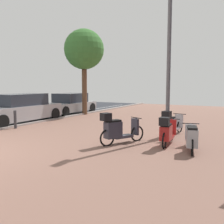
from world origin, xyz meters
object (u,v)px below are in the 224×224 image
at_px(scooter_far, 192,138).
at_px(scooter_extra, 117,130).
at_px(parked_car_far, 69,104).
at_px(scooter_near, 171,124).
at_px(scooter_mid, 167,132).
at_px(bollard_far, 15,120).
at_px(parked_car_near, 20,109).
at_px(lamp_post, 169,52).
at_px(street_tree, 84,50).

xyz_separation_m(scooter_far, scooter_extra, (-2.30, -0.17, 0.08)).
bearing_deg(parked_car_far, scooter_near, -27.79).
distance_m(scooter_near, scooter_extra, 2.49).
height_order(scooter_near, scooter_far, scooter_near).
bearing_deg(scooter_near, scooter_mid, -79.57).
xyz_separation_m(scooter_mid, bollard_far, (-6.74, -0.00, -0.05)).
relative_size(scooter_extra, parked_car_near, 0.36).
xyz_separation_m(scooter_far, lamp_post, (-1.15, 1.56, 2.66)).
xyz_separation_m(parked_car_near, bollard_far, (1.24, -1.41, -0.29)).
bearing_deg(scooter_extra, lamp_post, 56.49).
xyz_separation_m(scooter_far, parked_car_near, (-8.80, 1.81, 0.28)).
bearing_deg(parked_car_near, bollard_far, -48.81).
relative_size(parked_car_near, street_tree, 0.84).
bearing_deg(scooter_mid, parked_car_near, 169.98).
bearing_deg(street_tree, scooter_extra, -49.10).
relative_size(scooter_near, parked_car_far, 0.43).
height_order(scooter_mid, parked_car_near, parked_car_near).
height_order(scooter_mid, street_tree, street_tree).
distance_m(lamp_post, street_tree, 8.23).
bearing_deg(lamp_post, bollard_far, -169.72).
relative_size(parked_car_near, lamp_post, 0.82).
xyz_separation_m(scooter_mid, parked_car_near, (-7.98, 1.41, 0.24)).
distance_m(scooter_far, scooter_extra, 2.30).
xyz_separation_m(scooter_extra, street_tree, (-5.55, 6.41, 3.57)).
height_order(scooter_far, parked_car_near, parked_car_near).
distance_m(scooter_far, street_tree, 10.67).
height_order(parked_car_far, bollard_far, parked_car_far).
bearing_deg(scooter_far, parked_car_near, 168.40).
relative_size(scooter_far, street_tree, 0.31).
relative_size(scooter_mid, parked_car_far, 0.43).
relative_size(lamp_post, street_tree, 1.03).
height_order(parked_car_near, street_tree, street_tree).
relative_size(parked_car_far, bollard_far, 5.11).
distance_m(scooter_extra, bollard_far, 5.30).
bearing_deg(lamp_post, parked_car_far, 149.54).
bearing_deg(scooter_far, lamp_post, 126.44).
bearing_deg(street_tree, parked_car_far, -177.39).
bearing_deg(parked_car_near, scooter_near, 1.65).
distance_m(scooter_far, parked_car_far, 10.94).
distance_m(lamp_post, bollard_far, 7.05).
xyz_separation_m(scooter_near, parked_car_far, (-7.90, 4.16, 0.17)).
relative_size(parked_car_far, street_tree, 0.75).
relative_size(scooter_near, scooter_mid, 0.98).
height_order(scooter_mid, scooter_far, scooter_mid).
xyz_separation_m(scooter_mid, parked_car_far, (-8.20, 5.79, 0.18)).
bearing_deg(street_tree, parked_car_near, -102.12).
height_order(lamp_post, bollard_far, lamp_post).
distance_m(scooter_extra, parked_car_far, 9.26).
bearing_deg(parked_car_far, scooter_mid, -35.25).
height_order(scooter_far, scooter_extra, scooter_extra).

